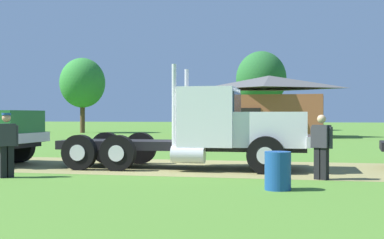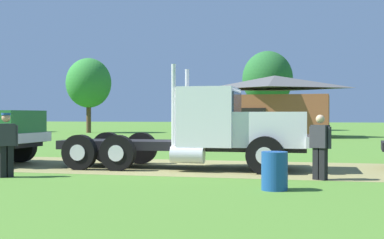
{
  "view_description": "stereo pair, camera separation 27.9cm",
  "coord_description": "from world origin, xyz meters",
  "px_view_note": "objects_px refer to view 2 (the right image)",
  "views": [
    {
      "loc": [
        3.19,
        -16.53,
        1.72
      ],
      "look_at": [
        -0.2,
        -0.36,
        1.56
      ],
      "focal_mm": 48.66,
      "sensor_mm": 36.0,
      "label": 1
    },
    {
      "loc": [
        3.46,
        -16.47,
        1.72
      ],
      "look_at": [
        -0.2,
        -0.36,
        1.56
      ],
      "focal_mm": 48.66,
      "sensor_mm": 36.0,
      "label": 2
    }
  ],
  "objects_px": {
    "visitor_walking_mid": "(6,142)",
    "shed_building": "(275,107)",
    "steel_barrel": "(274,171)",
    "visitor_standing_near": "(320,145)",
    "truck_foreground_white": "(214,130)"
  },
  "relations": [
    {
      "from": "visitor_standing_near",
      "to": "visitor_walking_mid",
      "type": "xyz_separation_m",
      "value": [
        -8.37,
        -1.29,
        0.04
      ]
    },
    {
      "from": "visitor_walking_mid",
      "to": "shed_building",
      "type": "xyz_separation_m",
      "value": [
        5.42,
        28.07,
        1.32
      ]
    },
    {
      "from": "visitor_standing_near",
      "to": "shed_building",
      "type": "height_order",
      "value": "shed_building"
    },
    {
      "from": "visitor_walking_mid",
      "to": "steel_barrel",
      "type": "relative_size",
      "value": 2.02
    },
    {
      "from": "visitor_standing_near",
      "to": "visitor_walking_mid",
      "type": "bearing_deg",
      "value": -171.24
    },
    {
      "from": "steel_barrel",
      "to": "visitor_standing_near",
      "type": "bearing_deg",
      "value": 63.58
    },
    {
      "from": "visitor_walking_mid",
      "to": "steel_barrel",
      "type": "distance_m",
      "value": 7.39
    },
    {
      "from": "visitor_standing_near",
      "to": "steel_barrel",
      "type": "xyz_separation_m",
      "value": [
        -1.05,
        -2.1,
        -0.49
      ]
    },
    {
      "from": "steel_barrel",
      "to": "shed_building",
      "type": "relative_size",
      "value": 0.1
    },
    {
      "from": "visitor_standing_near",
      "to": "visitor_walking_mid",
      "type": "height_order",
      "value": "visitor_walking_mid"
    },
    {
      "from": "visitor_standing_near",
      "to": "visitor_walking_mid",
      "type": "distance_m",
      "value": 8.47
    },
    {
      "from": "truck_foreground_white",
      "to": "steel_barrel",
      "type": "distance_m",
      "value": 4.81
    },
    {
      "from": "truck_foreground_white",
      "to": "steel_barrel",
      "type": "xyz_separation_m",
      "value": [
        2.17,
        -4.22,
        -0.78
      ]
    },
    {
      "from": "steel_barrel",
      "to": "truck_foreground_white",
      "type": "bearing_deg",
      "value": 117.21
    },
    {
      "from": "truck_foreground_white",
      "to": "visitor_walking_mid",
      "type": "height_order",
      "value": "truck_foreground_white"
    }
  ]
}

